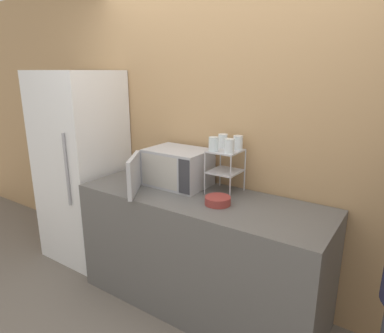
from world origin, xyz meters
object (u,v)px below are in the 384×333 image
at_px(glass_front_left, 214,144).
at_px(refrigerator, 82,168).
at_px(microwave, 176,168).
at_px(dish_rack, 225,162).
at_px(bowl, 218,201).
at_px(glass_back_right, 238,143).
at_px(glass_back_left, 223,141).
at_px(glass_front_right, 229,146).

relative_size(glass_front_left, refrigerator, 0.06).
xyz_separation_m(microwave, refrigerator, (-1.08, -0.08, -0.16)).
xyz_separation_m(dish_rack, bowl, (0.08, -0.25, -0.21)).
xyz_separation_m(glass_back_right, glass_back_left, (-0.13, -0.00, 0.00)).
relative_size(glass_back_left, bowl, 0.57).
height_order(glass_front_right, bowl, glass_front_right).
bearing_deg(refrigerator, microwave, 4.05).
bearing_deg(glass_back_right, microwave, -161.20).
bearing_deg(bowl, glass_front_left, 129.68).
relative_size(glass_back_right, refrigerator, 0.06).
distance_m(glass_front_left, glass_back_left, 0.14).
bearing_deg(glass_front_left, refrigerator, -176.48).
xyz_separation_m(dish_rack, glass_front_left, (-0.06, -0.07, 0.15)).
distance_m(microwave, glass_back_right, 0.55).
height_order(dish_rack, glass_front_left, glass_front_left).
bearing_deg(microwave, glass_back_left, 24.38).
distance_m(bowl, refrigerator, 1.57).
bearing_deg(microwave, glass_front_left, 1.85).
height_order(glass_back_right, bowl, glass_back_right).
height_order(glass_front_left, bowl, glass_front_left).
height_order(microwave, glass_front_right, glass_front_right).
bearing_deg(glass_front_right, glass_back_right, 91.83).
height_order(bowl, refrigerator, refrigerator).
distance_m(microwave, bowl, 0.53).
bearing_deg(glass_back_left, dish_rack, -47.98).
height_order(microwave, refrigerator, refrigerator).
distance_m(glass_front_right, bowl, 0.40).
xyz_separation_m(glass_front_left, glass_front_right, (0.13, 0.00, 0.00)).
xyz_separation_m(glass_front_right, bowl, (0.02, -0.18, -0.36)).
xyz_separation_m(glass_back_right, glass_front_right, (0.00, -0.15, 0.00)).
xyz_separation_m(microwave, bowl, (0.49, -0.16, -0.12)).
height_order(glass_back_left, refrigerator, refrigerator).
bearing_deg(glass_back_left, glass_front_right, -46.96).
xyz_separation_m(bowl, refrigerator, (-1.57, 0.09, -0.03)).
xyz_separation_m(glass_front_left, glass_back_left, (-0.00, 0.14, 0.00)).
bearing_deg(dish_rack, glass_front_left, -131.41).
distance_m(glass_back_right, refrigerator, 1.61).
distance_m(microwave, glass_back_left, 0.44).
bearing_deg(bowl, glass_front_right, 95.34).
bearing_deg(glass_front_left, bowl, -50.32).
distance_m(dish_rack, refrigerator, 1.51).
xyz_separation_m(glass_front_right, refrigerator, (-1.55, -0.09, -0.39)).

